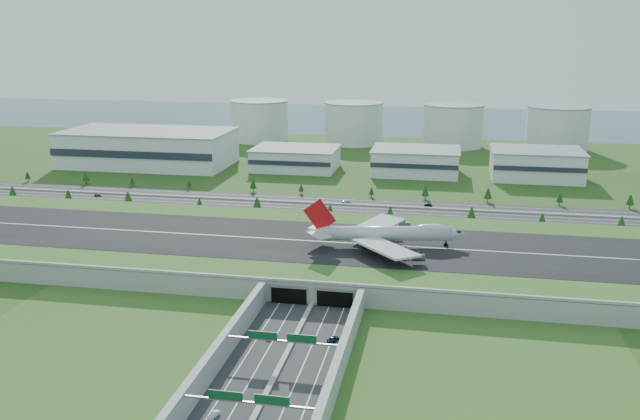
% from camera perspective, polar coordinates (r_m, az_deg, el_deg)
% --- Properties ---
extents(ground, '(1200.00, 1200.00, 0.00)m').
position_cam_1_polar(ground, '(294.93, 1.23, -4.26)').
color(ground, '#254615').
rests_on(ground, ground).
extents(airfield_deck, '(520.00, 100.00, 9.20)m').
position_cam_1_polar(airfield_deck, '(293.51, 1.23, -3.50)').
color(airfield_deck, gray).
rests_on(airfield_deck, ground).
extents(underpass_road, '(38.80, 120.40, 8.00)m').
position_cam_1_polar(underpass_road, '(203.96, -3.49, -12.44)').
color(underpass_road, '#28282B').
rests_on(underpass_road, ground).
extents(sign_gantry_near, '(38.70, 0.70, 9.80)m').
position_cam_1_polar(sign_gantry_near, '(206.16, -3.21, -11.02)').
color(sign_gantry_near, gray).
rests_on(sign_gantry_near, ground).
extents(sign_gantry_far, '(38.70, 0.70, 9.80)m').
position_cam_1_polar(sign_gantry_far, '(176.51, -6.03, -15.89)').
color(sign_gantry_far, gray).
rests_on(sign_gantry_far, ground).
extents(north_expressway, '(560.00, 36.00, 0.12)m').
position_cam_1_polar(north_expressway, '(384.94, 3.57, 0.35)').
color(north_expressway, '#28282B').
rests_on(north_expressway, ground).
extents(tree_row, '(501.59, 48.54, 8.28)m').
position_cam_1_polar(tree_row, '(383.61, 4.33, 0.98)').
color(tree_row, '#3D2819').
rests_on(tree_row, ground).
extents(hangar_west, '(120.00, 60.00, 25.00)m').
position_cam_1_polar(hangar_west, '(514.68, -14.27, 5.07)').
color(hangar_west, silver).
rests_on(hangar_west, ground).
extents(hangar_mid_a, '(58.00, 42.00, 15.00)m').
position_cam_1_polar(hangar_mid_a, '(484.86, -2.06, 4.34)').
color(hangar_mid_a, silver).
rests_on(hangar_mid_a, ground).
extents(hangar_mid_b, '(58.00, 42.00, 17.00)m').
position_cam_1_polar(hangar_mid_b, '(473.51, 8.05, 4.06)').
color(hangar_mid_b, silver).
rests_on(hangar_mid_b, ground).
extents(hangar_mid_c, '(58.00, 42.00, 19.00)m').
position_cam_1_polar(hangar_mid_c, '(476.61, 17.72, 3.69)').
color(hangar_mid_c, silver).
rests_on(hangar_mid_c, ground).
extents(fuel_tank_a, '(50.00, 50.00, 35.00)m').
position_cam_1_polar(fuel_tank_a, '(612.83, -5.10, 7.48)').
color(fuel_tank_a, silver).
rests_on(fuel_tank_a, ground).
extents(fuel_tank_b, '(50.00, 50.00, 35.00)m').
position_cam_1_polar(fuel_tank_b, '(595.53, 2.86, 7.30)').
color(fuel_tank_b, silver).
rests_on(fuel_tank_b, ground).
extents(fuel_tank_c, '(50.00, 50.00, 35.00)m').
position_cam_1_polar(fuel_tank_c, '(590.09, 11.13, 6.97)').
color(fuel_tank_c, silver).
rests_on(fuel_tank_c, ground).
extents(fuel_tank_d, '(50.00, 50.00, 35.00)m').
position_cam_1_polar(fuel_tank_d, '(596.83, 19.36, 6.50)').
color(fuel_tank_d, silver).
rests_on(fuel_tank_d, ground).
extents(bay_water, '(1200.00, 260.00, 0.06)m').
position_cam_1_polar(bay_water, '(762.25, 7.26, 7.58)').
color(bay_water, '#325360').
rests_on(bay_water, ground).
extents(boeing_747, '(67.88, 63.61, 21.16)m').
position_cam_1_polar(boeing_747, '(286.67, 5.53, -1.95)').
color(boeing_747, silver).
rests_on(boeing_747, airfield_deck).
extents(car_0, '(2.41, 4.77, 1.56)m').
position_cam_1_polar(car_0, '(224.08, -4.26, -10.52)').
color(car_0, '#AEAEB2').
rests_on(car_0, ground).
extents(car_1, '(2.67, 4.35, 1.35)m').
position_cam_1_polar(car_1, '(184.96, -8.93, -16.66)').
color(car_1, silver).
rests_on(car_1, ground).
extents(car_2, '(3.94, 5.32, 1.34)m').
position_cam_1_polar(car_2, '(221.84, 1.12, -10.79)').
color(car_2, '#0B1A37').
rests_on(car_2, ground).
extents(car_4, '(4.99, 2.45, 1.64)m').
position_cam_1_polar(car_4, '(427.38, -18.16, 1.23)').
color(car_4, slate).
rests_on(car_4, ground).
extents(car_5, '(4.82, 2.32, 1.52)m').
position_cam_1_polar(car_5, '(387.83, 9.11, 0.43)').
color(car_5, black).
rests_on(car_5, ground).
extents(car_7, '(5.83, 3.47, 1.58)m').
position_cam_1_polar(car_7, '(391.19, 2.22, 0.74)').
color(car_7, silver).
rests_on(car_7, ground).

